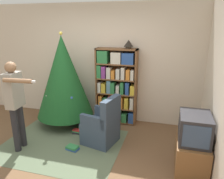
# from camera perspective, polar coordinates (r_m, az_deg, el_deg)

# --- Properties ---
(ground_plane) EXTENTS (14.00, 14.00, 0.00)m
(ground_plane) POSITION_cam_1_polar(r_m,az_deg,el_deg) (3.75, -12.33, -18.86)
(ground_plane) COLOR brown
(wall_back) EXTENTS (8.00, 0.10, 2.60)m
(wall_back) POSITION_cam_1_polar(r_m,az_deg,el_deg) (4.99, -2.43, 6.91)
(wall_back) COLOR beige
(wall_back) RESTS_ON ground_plane
(area_rug) EXTENTS (2.17, 1.69, 0.01)m
(area_rug) POSITION_cam_1_polar(r_m,az_deg,el_deg) (4.30, -12.94, -13.80)
(area_rug) COLOR #56664C
(area_rug) RESTS_ON ground_plane
(bookshelf) EXTENTS (0.89, 0.29, 1.67)m
(bookshelf) POSITION_cam_1_polar(r_m,az_deg,el_deg) (4.79, 1.12, 0.88)
(bookshelf) COLOR brown
(bookshelf) RESTS_ON ground_plane
(tv_stand) EXTENTS (0.47, 0.71, 0.48)m
(tv_stand) POSITION_cam_1_polar(r_m,az_deg,el_deg) (3.70, 20.02, -15.64)
(tv_stand) COLOR brown
(tv_stand) RESTS_ON ground_plane
(television) EXTENTS (0.44, 0.57, 0.42)m
(television) POSITION_cam_1_polar(r_m,az_deg,el_deg) (3.49, 20.77, -9.39)
(television) COLOR #28282D
(television) RESTS_ON tv_stand
(game_remote) EXTENTS (0.04, 0.12, 0.02)m
(game_remote) POSITION_cam_1_polar(r_m,az_deg,el_deg) (3.38, 18.25, -13.82)
(game_remote) COLOR white
(game_remote) RESTS_ON tv_stand
(christmas_tree) EXTENTS (1.22, 1.22, 2.01)m
(christmas_tree) POSITION_cam_1_polar(r_m,az_deg,el_deg) (4.77, -12.54, 3.29)
(christmas_tree) COLOR #4C3323
(christmas_tree) RESTS_ON ground_plane
(armchair) EXTENTS (0.68, 0.67, 0.92)m
(armchair) POSITION_cam_1_polar(r_m,az_deg,el_deg) (4.12, -2.59, -9.72)
(armchair) COLOR #334256
(armchair) RESTS_ON ground_plane
(standing_person) EXTENTS (0.65, 0.47, 1.58)m
(standing_person) POSITION_cam_1_polar(r_m,az_deg,el_deg) (4.04, -23.94, -2.39)
(standing_person) COLOR #232328
(standing_person) RESTS_ON ground_plane
(table_lamp) EXTENTS (0.20, 0.20, 0.18)m
(table_lamp) POSITION_cam_1_polar(r_m,az_deg,el_deg) (4.57, 4.34, 11.86)
(table_lamp) COLOR #473828
(table_lamp) RESTS_ON bookshelf
(book_pile_near_tree) EXTENTS (0.22, 0.17, 0.09)m
(book_pile_near_tree) POSITION_cam_1_polar(r_m,az_deg,el_deg) (4.62, -9.12, -10.74)
(book_pile_near_tree) COLOR #232328
(book_pile_near_tree) RESTS_ON ground_plane
(book_pile_by_chair) EXTENTS (0.24, 0.18, 0.07)m
(book_pile_by_chair) POSITION_cam_1_polar(r_m,az_deg,el_deg) (4.10, -10.28, -14.79)
(book_pile_by_chair) COLOR #284C93
(book_pile_by_chair) RESTS_ON ground_plane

